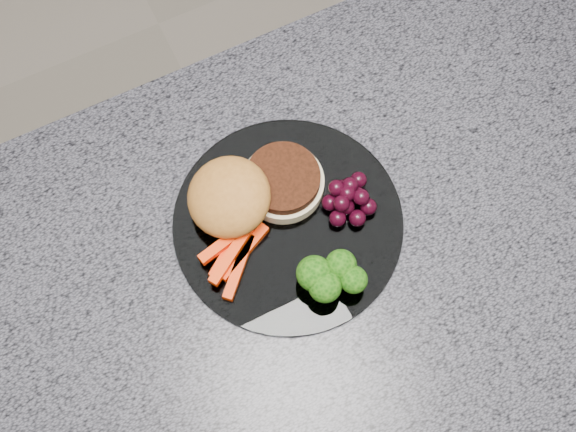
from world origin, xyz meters
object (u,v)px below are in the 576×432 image
object	(u,v)px
plate	(288,223)
grape_bunch	(349,199)
burger	(249,193)
island_cabinet	(352,330)

from	to	relation	value
plate	grape_bunch	size ratio (longest dim) A/B	4.19
plate	burger	size ratio (longest dim) A/B	1.46
plate	grape_bunch	xyz separation A→B (m)	(0.07, -0.01, 0.02)
island_cabinet	plate	size ratio (longest dim) A/B	4.62
burger	plate	bearing A→B (deg)	-71.58
plate	island_cabinet	bearing A→B (deg)	-34.11
island_cabinet	grape_bunch	xyz separation A→B (m)	(-0.02, 0.05, 0.49)
plate	grape_bunch	bearing A→B (deg)	-7.73
island_cabinet	plate	xyz separation A→B (m)	(-0.09, 0.06, 0.47)
plate	burger	bearing A→B (deg)	122.46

